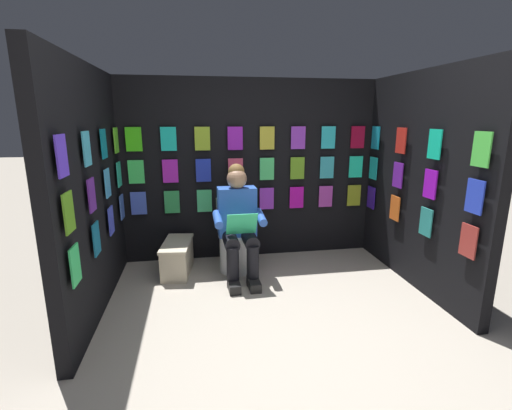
{
  "coord_description": "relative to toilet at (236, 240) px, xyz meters",
  "views": [
    {
      "loc": [
        0.64,
        2.2,
        1.65
      ],
      "look_at": [
        0.09,
        -1.1,
        0.85
      ],
      "focal_mm": 25.51,
      "sensor_mm": 36.0,
      "label": 1
    }
  ],
  "objects": [
    {
      "name": "ground_plane",
      "position": [
        -0.23,
        1.63,
        -0.33
      ],
      "size": [
        30.0,
        30.0,
        0.0
      ],
      "primitive_type": "plane",
      "color": "#B2A899"
    },
    {
      "name": "display_wall_back",
      "position": [
        -0.23,
        -0.41,
        0.72
      ],
      "size": [
        3.06,
        0.14,
        2.1
      ],
      "color": "black",
      "rests_on": "ground"
    },
    {
      "name": "display_wall_left",
      "position": [
        -1.75,
        0.64,
        0.72
      ],
      "size": [
        0.14,
        1.99,
        2.1
      ],
      "color": "black",
      "rests_on": "ground"
    },
    {
      "name": "display_wall_right",
      "position": [
        1.3,
        0.64,
        0.72
      ],
      "size": [
        0.14,
        1.99,
        2.1
      ],
      "color": "black",
      "rests_on": "ground"
    },
    {
      "name": "toilet",
      "position": [
        0.0,
        0.0,
        0.0
      ],
      "size": [
        0.41,
        0.56,
        0.77
      ],
      "rotation": [
        0.0,
        0.0,
        0.03
      ],
      "color": "white",
      "rests_on": "ground"
    },
    {
      "name": "person_reading",
      "position": [
        -0.01,
        0.23,
        0.27
      ],
      "size": [
        0.53,
        0.69,
        1.19
      ],
      "rotation": [
        0.0,
        0.0,
        0.03
      ],
      "color": "blue",
      "rests_on": "ground"
    },
    {
      "name": "comic_longbox_near",
      "position": [
        0.65,
        0.03,
        -0.15
      ],
      "size": [
        0.36,
        0.65,
        0.35
      ],
      "rotation": [
        0.0,
        0.0,
        -0.12
      ],
      "color": "beige",
      "rests_on": "ground"
    }
  ]
}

